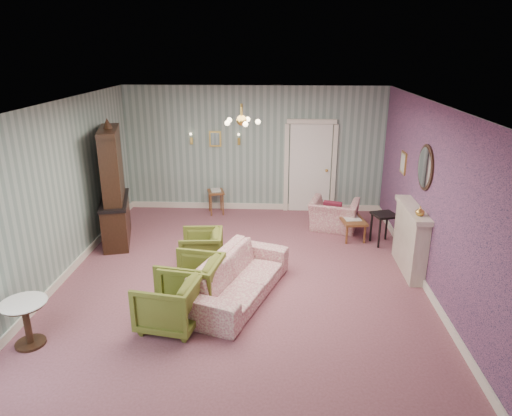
# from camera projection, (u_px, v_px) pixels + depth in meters

# --- Properties ---
(floor) EXTENTS (7.00, 7.00, 0.00)m
(floor) POSITION_uv_depth(u_px,v_px,m) (243.00, 276.00, 7.95)
(floor) COLOR #8D525F
(floor) RESTS_ON ground
(ceiling) EXTENTS (7.00, 7.00, 0.00)m
(ceiling) POSITION_uv_depth(u_px,v_px,m) (241.00, 104.00, 6.99)
(ceiling) COLOR white
(ceiling) RESTS_ON ground
(wall_back) EXTENTS (6.00, 0.00, 6.00)m
(wall_back) POSITION_uv_depth(u_px,v_px,m) (254.00, 150.00, 10.77)
(wall_back) COLOR slate
(wall_back) RESTS_ON ground
(wall_front) EXTENTS (6.00, 0.00, 6.00)m
(wall_front) POSITION_uv_depth(u_px,v_px,m) (211.00, 314.00, 4.17)
(wall_front) COLOR slate
(wall_front) RESTS_ON ground
(wall_left) EXTENTS (0.00, 7.00, 7.00)m
(wall_left) POSITION_uv_depth(u_px,v_px,m) (60.00, 193.00, 7.61)
(wall_left) COLOR slate
(wall_left) RESTS_ON ground
(wall_right) EXTENTS (0.00, 7.00, 7.00)m
(wall_right) POSITION_uv_depth(u_px,v_px,m) (432.00, 198.00, 7.32)
(wall_right) COLOR slate
(wall_right) RESTS_ON ground
(wall_right_floral) EXTENTS (0.00, 7.00, 7.00)m
(wall_right_floral) POSITION_uv_depth(u_px,v_px,m) (431.00, 198.00, 7.32)
(wall_right_floral) COLOR #B45A87
(wall_right_floral) RESTS_ON ground
(door) EXTENTS (1.12, 0.12, 2.16)m
(door) POSITION_uv_depth(u_px,v_px,m) (310.00, 166.00, 10.79)
(door) COLOR white
(door) RESTS_ON floor
(olive_chair_a) EXTENTS (0.87, 0.92, 0.82)m
(olive_chair_a) POSITION_uv_depth(u_px,v_px,m) (169.00, 300.00, 6.40)
(olive_chair_a) COLOR #606624
(olive_chair_a) RESTS_ON floor
(olive_chair_b) EXTENTS (0.88, 0.92, 0.83)m
(olive_chair_b) POSITION_uv_depth(u_px,v_px,m) (193.00, 279.00, 6.97)
(olive_chair_b) COLOR #606624
(olive_chair_b) RESTS_ON floor
(olive_chair_c) EXTENTS (0.72, 0.77, 0.73)m
(olive_chair_c) POSITION_uv_depth(u_px,v_px,m) (201.00, 247.00, 8.19)
(olive_chair_c) COLOR #606624
(olive_chair_c) RESTS_ON floor
(sofa_chintz) EXTENTS (1.37, 2.35, 0.88)m
(sofa_chintz) POSITION_uv_depth(u_px,v_px,m) (239.00, 271.00, 7.17)
(sofa_chintz) COLOR #9F405A
(sofa_chintz) RESTS_ON floor
(wingback_chair) EXTENTS (1.11, 0.87, 0.86)m
(wingback_chair) POSITION_uv_depth(u_px,v_px,m) (334.00, 210.00, 9.87)
(wingback_chair) COLOR #9F405A
(wingback_chair) RESTS_ON floor
(dresser) EXTENTS (0.86, 1.52, 2.41)m
(dresser) POSITION_uv_depth(u_px,v_px,m) (112.00, 183.00, 9.02)
(dresser) COLOR black
(dresser) RESTS_ON floor
(fireplace) EXTENTS (0.30, 1.40, 1.16)m
(fireplace) POSITION_uv_depth(u_px,v_px,m) (410.00, 239.00, 7.99)
(fireplace) COLOR beige
(fireplace) RESTS_ON floor
(mantel_vase) EXTENTS (0.15, 0.15, 0.15)m
(mantel_vase) POSITION_uv_depth(u_px,v_px,m) (420.00, 211.00, 7.40)
(mantel_vase) COLOR gold
(mantel_vase) RESTS_ON fireplace
(oval_mirror) EXTENTS (0.04, 0.76, 0.84)m
(oval_mirror) POSITION_uv_depth(u_px,v_px,m) (425.00, 167.00, 7.57)
(oval_mirror) COLOR white
(oval_mirror) RESTS_ON wall_right
(framed_print) EXTENTS (0.04, 0.34, 0.42)m
(framed_print) POSITION_uv_depth(u_px,v_px,m) (403.00, 163.00, 8.93)
(framed_print) COLOR gold
(framed_print) RESTS_ON wall_right
(coffee_table) EXTENTS (0.58, 0.88, 0.42)m
(coffee_table) POSITION_uv_depth(u_px,v_px,m) (351.00, 227.00, 9.53)
(coffee_table) COLOR brown
(coffee_table) RESTS_ON floor
(side_table_black) EXTENTS (0.53, 0.53, 0.63)m
(side_table_black) POSITION_uv_depth(u_px,v_px,m) (383.00, 229.00, 9.15)
(side_table_black) COLOR black
(side_table_black) RESTS_ON floor
(pedestal_table) EXTENTS (0.68, 0.68, 0.64)m
(pedestal_table) POSITION_uv_depth(u_px,v_px,m) (27.00, 323.00, 6.03)
(pedestal_table) COLOR black
(pedestal_table) RESTS_ON floor
(nesting_table) EXTENTS (0.46, 0.53, 0.59)m
(nesting_table) POSITION_uv_depth(u_px,v_px,m) (216.00, 201.00, 10.86)
(nesting_table) COLOR brown
(nesting_table) RESTS_ON floor
(gilt_mirror_back) EXTENTS (0.28, 0.06, 0.36)m
(gilt_mirror_back) POSITION_uv_depth(u_px,v_px,m) (215.00, 139.00, 10.69)
(gilt_mirror_back) COLOR gold
(gilt_mirror_back) RESTS_ON wall_back
(sconce_left) EXTENTS (0.16, 0.12, 0.30)m
(sconce_left) POSITION_uv_depth(u_px,v_px,m) (191.00, 139.00, 10.70)
(sconce_left) COLOR gold
(sconce_left) RESTS_ON wall_back
(sconce_right) EXTENTS (0.16, 0.12, 0.30)m
(sconce_right) POSITION_uv_depth(u_px,v_px,m) (239.00, 139.00, 10.65)
(sconce_right) COLOR gold
(sconce_right) RESTS_ON wall_back
(chandelier) EXTENTS (0.56, 0.56, 0.36)m
(chandelier) POSITION_uv_depth(u_px,v_px,m) (242.00, 122.00, 7.08)
(chandelier) COLOR gold
(chandelier) RESTS_ON ceiling
(burgundy_cushion) EXTENTS (0.41, 0.28, 0.39)m
(burgundy_cushion) POSITION_uv_depth(u_px,v_px,m) (333.00, 210.00, 9.71)
(burgundy_cushion) COLOR maroon
(burgundy_cushion) RESTS_ON wingback_chair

